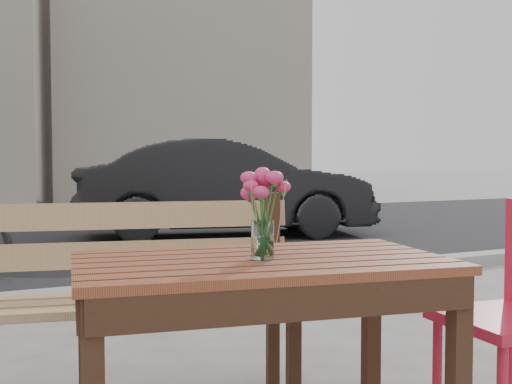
# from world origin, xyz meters

# --- Properties ---
(street) EXTENTS (30.00, 8.12, 0.12)m
(street) POSITION_xyz_m (0.00, 5.06, 0.03)
(street) COLOR black
(street) RESTS_ON ground
(main_table) EXTENTS (1.36, 0.93, 0.77)m
(main_table) POSITION_xyz_m (0.17, 0.01, 0.64)
(main_table) COLOR #602D19
(main_table) RESTS_ON ground
(main_bench) EXTENTS (1.62, 0.81, 0.97)m
(main_bench) POSITION_xyz_m (-0.10, 0.85, 0.59)
(main_bench) COLOR #A38354
(main_bench) RESTS_ON ground
(main_vase) EXTENTS (0.17, 0.17, 0.31)m
(main_vase) POSITION_xyz_m (0.16, -0.02, 0.96)
(main_vase) COLOR white
(main_vase) RESTS_ON main_table
(parked_car) EXTENTS (4.38, 2.41, 1.37)m
(parked_car) POSITION_xyz_m (2.80, 6.45, 0.68)
(parked_car) COLOR black
(parked_car) RESTS_ON ground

